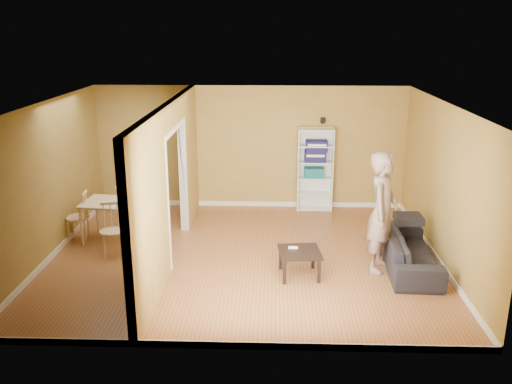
% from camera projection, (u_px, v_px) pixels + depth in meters
% --- Properties ---
extents(room_shell, '(6.50, 6.50, 6.50)m').
position_uv_depth(room_shell, '(243.00, 184.00, 8.83)').
color(room_shell, olive).
rests_on(room_shell, ground).
extents(partition, '(0.22, 5.50, 2.60)m').
position_uv_depth(partition, '(170.00, 183.00, 8.87)').
color(partition, '#B38F36').
rests_on(partition, ground).
extents(wall_speaker, '(0.10, 0.10, 0.10)m').
position_uv_depth(wall_speaker, '(323.00, 120.00, 11.18)').
color(wall_speaker, black).
rests_on(wall_speaker, room_shell).
extents(sofa, '(1.99, 0.93, 0.74)m').
position_uv_depth(sofa, '(410.00, 246.00, 8.72)').
color(sofa, black).
rests_on(sofa, ground).
extents(person, '(1.02, 0.93, 2.27)m').
position_uv_depth(person, '(383.00, 202.00, 8.44)').
color(person, slate).
rests_on(person, ground).
extents(bookshelf, '(0.74, 0.32, 1.75)m').
position_uv_depth(bookshelf, '(315.00, 169.00, 11.39)').
color(bookshelf, white).
rests_on(bookshelf, ground).
extents(paper_box_teal, '(0.41, 0.26, 0.21)m').
position_uv_depth(paper_box_teal, '(314.00, 172.00, 11.37)').
color(paper_box_teal, '#155A47').
rests_on(paper_box_teal, bookshelf).
extents(paper_box_navy_b, '(0.43, 0.28, 0.22)m').
position_uv_depth(paper_box_navy_b, '(315.00, 156.00, 11.27)').
color(paper_box_navy_b, navy).
rests_on(paper_box_navy_b, bookshelf).
extents(paper_box_navy_c, '(0.44, 0.29, 0.23)m').
position_uv_depth(paper_box_navy_c, '(317.00, 145.00, 11.20)').
color(paper_box_navy_c, '#1A2849').
rests_on(paper_box_navy_c, bookshelf).
extents(coffee_table, '(0.63, 0.63, 0.42)m').
position_uv_depth(coffee_table, '(300.00, 255.00, 8.42)').
color(coffee_table, black).
rests_on(coffee_table, ground).
extents(game_controller, '(0.15, 0.04, 0.03)m').
position_uv_depth(game_controller, '(293.00, 247.00, 8.49)').
color(game_controller, white).
rests_on(game_controller, coffee_table).
extents(dining_table, '(1.18, 0.79, 0.74)m').
position_uv_depth(dining_table, '(117.00, 206.00, 9.76)').
color(dining_table, '#D1B38D').
rests_on(dining_table, ground).
extents(chair_left, '(0.47, 0.47, 0.92)m').
position_uv_depth(chair_left, '(77.00, 216.00, 9.83)').
color(chair_left, tan).
rests_on(chair_left, ground).
extents(chair_near, '(0.51, 0.51, 0.90)m').
position_uv_depth(chair_near, '(112.00, 230.00, 9.18)').
color(chair_near, tan).
rests_on(chair_near, ground).
extents(chair_far, '(0.48, 0.48, 0.93)m').
position_uv_depth(chair_far, '(127.00, 207.00, 10.32)').
color(chair_far, tan).
rests_on(chair_far, ground).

